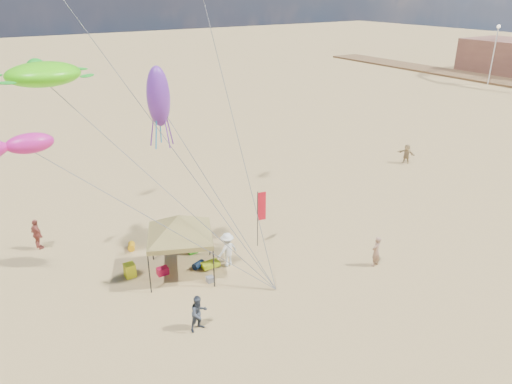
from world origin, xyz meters
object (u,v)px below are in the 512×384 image
chair_green (192,247)px  person_near_b (199,313)px  cooler_red (163,271)px  beach_cart (210,264)px  lamp_north (495,45)px  feather_flag (261,210)px  person_far_c (407,154)px  cooler_blue (197,233)px  canopy_tent (179,217)px  person_near_a (376,251)px  person_near_c (227,250)px  person_far_a (37,234)px  chair_yellow (130,270)px

chair_green → person_near_b: (-2.46, -5.84, 0.46)m
cooler_red → beach_cart: (2.27, -0.74, 0.01)m
cooler_red → lamp_north: 63.38m
feather_flag → person_far_c: feather_flag is taller
cooler_blue → person_near_b: 8.17m
lamp_north → feather_flag: bearing=-158.2°
canopy_tent → cooler_blue: canopy_tent is taller
cooler_blue → cooler_red: bearing=-139.8°
cooler_blue → feather_flag: bearing=-49.1°
lamp_north → person_near_a: bearing=-152.1°
chair_green → person_near_b: 6.35m
person_near_b → beach_cart: bearing=50.0°
feather_flag → person_near_a: bearing=-52.3°
canopy_tent → cooler_red: 3.03m
cooler_blue → person_near_a: size_ratio=0.33×
cooler_blue → person_near_c: size_ratio=0.29×
person_near_a → person_near_c: 7.51m
canopy_tent → person_near_c: size_ratio=2.99×
beach_cart → person_near_a: 8.39m
beach_cart → person_near_b: person_near_b is taller
person_far_c → canopy_tent: bearing=-94.1°
canopy_tent → chair_green: canopy_tent is taller
lamp_north → person_far_c: bearing=-155.5°
canopy_tent → cooler_red: (-0.90, 0.36, -2.87)m
cooler_blue → beach_cart: 3.53m
person_near_b → chair_green: bearing=60.3°
person_near_b → person_near_a: bearing=-9.1°
person_far_a → chair_green: bearing=-144.8°
chair_yellow → person_near_a: size_ratio=0.43×
lamp_north → person_near_c: bearing=-158.3°
feather_flag → person_far_c: (17.17, 4.84, -1.36)m
cooler_blue → chair_green: (-1.02, -1.52, 0.16)m
canopy_tent → lamp_north: (58.54, 21.73, 2.46)m
chair_yellow → person_far_a: 6.23m
feather_flag → lamp_north: size_ratio=0.39×
feather_flag → person_far_a: size_ratio=1.85×
chair_yellow → person_near_c: 4.87m
feather_flag → cooler_red: feather_flag is taller
feather_flag → canopy_tent: bearing=-177.8°
feather_flag → person_far_a: feather_flag is taller
chair_green → person_far_a: (-6.80, 4.84, 0.52)m
canopy_tent → cooler_blue: 4.76m
cooler_red → person_far_c: person_far_c is taller
person_near_a → cooler_blue: bearing=-64.8°
canopy_tent → person_far_a: (-5.55, 6.36, -2.19)m
canopy_tent → beach_cart: (1.37, -0.38, -2.86)m
canopy_tent → person_far_a: canopy_tent is taller
feather_flag → person_near_c: feather_flag is taller
canopy_tent → beach_cart: canopy_tent is taller
feather_flag → person_near_c: size_ratio=1.76×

